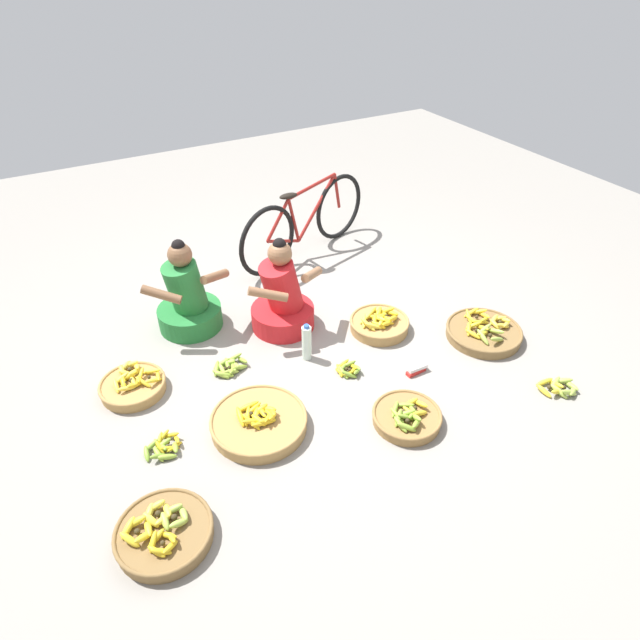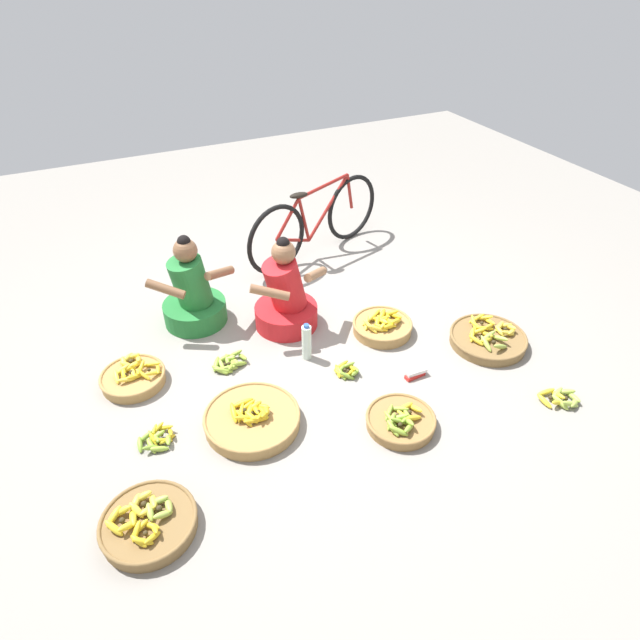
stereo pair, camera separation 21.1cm
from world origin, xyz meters
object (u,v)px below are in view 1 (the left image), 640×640
object	(u,v)px
loose_bananas_mid_right	(560,387)
loose_bananas_back_left	(163,447)
packet_carton_stack	(417,369)
vendor_woman_front	(282,300)
banana_basket_front_right	(133,385)
vendor_woman_behind	(188,300)
bicycle_leaning	(305,222)
water_bottle	(307,343)
banana_basket_front_center	(259,422)
banana_basket_back_center	(484,332)
banana_basket_mid_left	(407,417)
banana_basket_back_right	(164,532)
banana_basket_near_vendor	(379,323)
loose_bananas_near_bicycle	(229,367)
loose_bananas_front_left	(348,369)

from	to	relation	value
loose_bananas_mid_right	loose_bananas_back_left	xyz separation A→B (m)	(-2.65, 0.84, -0.00)
packet_carton_stack	vendor_woman_front	bearing A→B (deg)	121.23
banana_basket_front_right	loose_bananas_mid_right	world-z (taller)	banana_basket_front_right
vendor_woman_behind	vendor_woman_front	bearing A→B (deg)	-29.30
bicycle_leaning	water_bottle	size ratio (longest dim) A/B	5.19
vendor_woman_front	banana_basket_front_center	xyz separation A→B (m)	(-0.64, -0.95, -0.21)
banana_basket_back_center	loose_bananas_back_left	bearing A→B (deg)	177.85
banana_basket_back_center	packet_carton_stack	size ratio (longest dim) A/B	3.48
banana_basket_mid_left	banana_basket_back_center	distance (m)	1.20
water_bottle	banana_basket_back_right	bearing A→B (deg)	-145.13
banana_basket_near_vendor	packet_carton_stack	size ratio (longest dim) A/B	2.80
banana_basket_back_right	banana_basket_front_center	size ratio (longest dim) A/B	0.83
loose_bananas_mid_right	loose_bananas_near_bicycle	world-z (taller)	loose_bananas_mid_right
banana_basket_back_center	banana_basket_near_vendor	bearing A→B (deg)	144.19
banana_basket_back_right	loose_bananas_front_left	world-z (taller)	banana_basket_back_right
banana_basket_front_center	bicycle_leaning	bearing A→B (deg)	54.62
bicycle_leaning	banana_basket_mid_left	size ratio (longest dim) A/B	3.46
banana_basket_near_vendor	packet_carton_stack	xyz separation A→B (m)	(-0.06, -0.58, -0.03)
loose_bananas_front_left	water_bottle	size ratio (longest dim) A/B	0.68
vendor_woman_behind	banana_basket_front_right	world-z (taller)	vendor_woman_behind
bicycle_leaning	banana_basket_front_center	size ratio (longest dim) A/B	2.51
banana_basket_front_right	loose_bananas_back_left	xyz separation A→B (m)	(0.03, -0.65, -0.03)
banana_basket_mid_left	loose_bananas_front_left	distance (m)	0.63
vendor_woman_front	banana_basket_back_right	distance (m)	2.03
vendor_woman_behind	banana_basket_mid_left	xyz separation A→B (m)	(0.92, -1.76, -0.21)
vendor_woman_front	loose_bananas_mid_right	bearing A→B (deg)	-50.17
vendor_woman_front	banana_basket_front_right	xyz separation A→B (m)	(-1.29, -0.18, -0.21)
banana_basket_front_center	vendor_woman_behind	bearing A→B (deg)	91.23
loose_bananas_mid_right	loose_bananas_near_bicycle	bearing A→B (deg)	145.58
vendor_woman_behind	loose_bananas_mid_right	xyz separation A→B (m)	(2.06, -2.05, -0.23)
loose_bananas_back_left	banana_basket_near_vendor	bearing A→B (deg)	11.65
banana_basket_back_right	banana_basket_near_vendor	xyz separation A→B (m)	(2.09, 1.01, 0.01)
banana_basket_front_right	loose_bananas_mid_right	xyz separation A→B (m)	(2.68, -1.49, -0.02)
bicycle_leaning	banana_basket_back_center	bearing A→B (deg)	-72.05
bicycle_leaning	banana_basket_front_center	bearing A→B (deg)	-125.38
vendor_woman_front	water_bottle	bearing A→B (deg)	-92.89
loose_bananas_near_bicycle	bicycle_leaning	bearing A→B (deg)	44.02
vendor_woman_behind	loose_bananas_back_left	world-z (taller)	vendor_woman_behind
vendor_woman_front	banana_basket_near_vendor	xyz separation A→B (m)	(0.67, -0.43, -0.20)
banana_basket_front_right	water_bottle	distance (m)	1.30
banana_basket_near_vendor	loose_bananas_near_bicycle	size ratio (longest dim) A/B	1.69
water_bottle	banana_basket_back_center	bearing A→B (deg)	-18.68
packet_carton_stack	banana_basket_back_center	bearing A→B (deg)	6.66
loose_bananas_front_left	water_bottle	distance (m)	0.38
vendor_woman_front	loose_bananas_near_bicycle	xyz separation A→B (m)	(-0.60, -0.30, -0.23)
bicycle_leaning	loose_bananas_near_bicycle	size ratio (longest dim) A/B	5.60
banana_basket_back_center	loose_bananas_back_left	distance (m)	2.61
loose_bananas_front_left	banana_basket_front_center	bearing A→B (deg)	-167.03
banana_basket_back_right	banana_basket_front_center	bearing A→B (deg)	32.12
banana_basket_mid_left	banana_basket_front_center	bearing A→B (deg)	153.80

